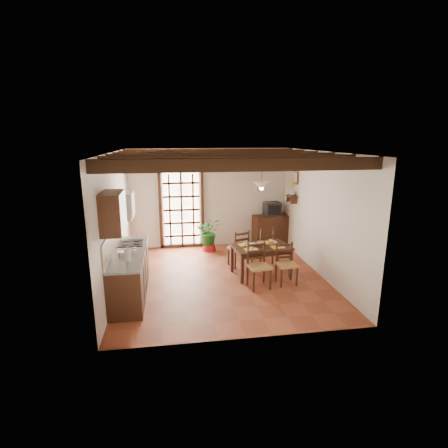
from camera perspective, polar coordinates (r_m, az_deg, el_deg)
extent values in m
plane|color=brown|center=(8.02, -0.27, -8.72)|extent=(5.00, 5.00, 0.00)
cube|color=silver|center=(10.02, -2.42, 4.23)|extent=(4.50, 0.02, 2.80)
cube|color=silver|center=(5.22, 3.82, -4.98)|extent=(4.50, 0.02, 2.80)
cube|color=silver|center=(7.60, -17.31, 0.45)|extent=(0.02, 5.00, 2.80)
cube|color=silver|center=(8.22, 15.43, 1.58)|extent=(0.02, 5.00, 2.80)
cube|color=white|center=(7.40, -0.30, 11.71)|extent=(4.50, 5.00, 0.02)
cube|color=black|center=(5.35, 3.10, 9.63)|extent=(4.50, 0.14, 0.20)
cube|color=black|center=(6.17, 1.47, 10.22)|extent=(4.50, 0.14, 0.20)
cube|color=black|center=(6.99, 0.23, 10.67)|extent=(4.50, 0.14, 0.20)
cube|color=black|center=(7.82, -0.76, 11.02)|extent=(4.50, 0.14, 0.20)
cube|color=black|center=(8.65, -1.56, 11.30)|extent=(4.50, 0.14, 0.20)
cube|color=black|center=(9.49, -2.22, 11.53)|extent=(4.50, 0.14, 0.20)
cube|color=white|center=(10.01, -6.95, 2.39)|extent=(1.01, 0.02, 2.11)
cube|color=#361D11|center=(9.80, -7.14, 8.87)|extent=(1.26, 0.10, 0.08)
cube|color=#361D11|center=(9.96, -10.33, 2.20)|extent=(0.08, 0.10, 2.28)
cube|color=#361D11|center=(10.00, -3.56, 2.45)|extent=(0.08, 0.10, 2.28)
cube|color=#361D11|center=(9.94, -6.93, 2.31)|extent=(1.01, 0.03, 2.02)
cube|color=#361D11|center=(7.27, -15.07, -7.93)|extent=(0.60, 2.20, 0.88)
cube|color=slate|center=(7.12, -15.30, -4.49)|extent=(0.64, 2.25, 0.04)
cube|color=tan|center=(7.09, -17.71, -2.79)|extent=(0.02, 2.20, 0.50)
cube|color=#361D11|center=(6.22, -17.68, 1.78)|extent=(0.35, 0.80, 0.70)
cube|color=white|center=(7.45, -16.04, 3.04)|extent=(0.38, 0.60, 0.50)
cube|color=silver|center=(7.50, -15.90, 1.02)|extent=(0.32, 0.55, 0.04)
cube|color=black|center=(7.63, -14.88, -3.02)|extent=(0.50, 0.55, 0.02)
cylinder|color=white|center=(6.55, -15.45, -4.91)|extent=(0.11, 0.11, 0.24)
cylinder|color=silver|center=(6.88, -16.38, -4.77)|extent=(0.14, 0.14, 0.10)
cube|color=black|center=(8.01, 6.08, -3.72)|extent=(1.37, 0.99, 0.05)
cube|color=black|center=(8.03, 6.06, -4.18)|extent=(1.24, 0.89, 0.09)
cube|color=black|center=(8.66, 8.68, -4.86)|extent=(0.07, 0.07, 0.65)
cube|color=black|center=(8.24, 1.31, -5.67)|extent=(0.07, 0.07, 0.65)
cube|color=black|center=(8.06, 10.84, -6.39)|extent=(0.07, 0.07, 0.65)
cube|color=black|center=(7.62, 2.97, -7.38)|extent=(0.07, 0.07, 0.65)
cube|color=#B0854B|center=(7.38, 5.74, -6.92)|extent=(0.49, 0.47, 0.05)
cube|color=#361D11|center=(7.46, 5.27, -4.74)|extent=(0.44, 0.10, 0.48)
cube|color=#361D11|center=(7.47, 5.70, -8.60)|extent=(0.47, 0.45, 0.47)
cube|color=#B0854B|center=(7.65, 10.18, -6.56)|extent=(0.43, 0.41, 0.05)
cube|color=#361D11|center=(7.72, 9.79, -4.59)|extent=(0.41, 0.06, 0.45)
cube|color=#361D11|center=(7.73, 10.11, -8.09)|extent=(0.41, 0.39, 0.44)
cube|color=#B0854B|center=(8.56, 2.35, -3.98)|extent=(0.53, 0.52, 0.05)
cube|color=#361D11|center=(8.35, 2.94, -2.78)|extent=(0.42, 0.17, 0.47)
cube|color=#361D11|center=(8.63, 2.34, -5.42)|extent=(0.50, 0.49, 0.46)
cube|color=#B0854B|center=(8.77, 6.29, -3.48)|extent=(0.56, 0.55, 0.05)
cube|color=#361D11|center=(8.57, 7.04, -2.25)|extent=(0.43, 0.20, 0.48)
cube|color=#361D11|center=(8.85, 6.25, -4.95)|extent=(0.54, 0.53, 0.47)
cube|color=yellow|center=(7.77, 4.17, -4.55)|extent=(0.29, 0.22, 0.01)
cube|color=yellow|center=(7.93, 8.67, -4.28)|extent=(0.29, 0.22, 0.01)
cube|color=yellow|center=(8.14, 3.54, -3.66)|extent=(0.29, 0.22, 0.01)
cube|color=yellow|center=(8.29, 7.85, -3.43)|extent=(0.29, 0.22, 0.01)
cylinder|color=olive|center=(8.01, 6.08, -3.65)|extent=(0.20, 0.20, 0.08)
imported|color=white|center=(7.96, 4.45, -3.44)|extent=(0.23, 0.23, 0.05)
cube|color=#361D11|center=(10.31, 7.74, -1.01)|extent=(1.11, 0.60, 0.90)
cube|color=black|center=(10.17, 7.86, 2.47)|extent=(0.48, 0.44, 0.39)
cube|color=black|center=(9.98, 8.19, 2.24)|extent=(0.36, 0.04, 0.29)
cube|color=white|center=(10.22, 6.01, 6.35)|extent=(0.25, 0.03, 0.32)
cone|color=maroon|center=(9.82, -2.44, -3.73)|extent=(0.39, 0.39, 0.24)
imported|color=#144C19|center=(9.69, -2.47, -1.14)|extent=(1.81, 1.56, 1.97)
cube|color=#361D11|center=(9.61, 11.02, 4.48)|extent=(0.20, 0.42, 0.03)
cube|color=#361D11|center=(9.47, 11.34, 3.77)|extent=(0.18, 0.03, 0.18)
cube|color=#361D11|center=(9.78, 10.66, 4.12)|extent=(0.18, 0.03, 0.18)
imported|color=#B2BFB2|center=(9.59, 11.05, 5.07)|extent=(0.15, 0.15, 0.15)
sphere|color=yellow|center=(9.57, 11.11, 6.31)|extent=(0.14, 0.14, 0.14)
cylinder|color=#144C19|center=(9.59, 11.07, 5.42)|extent=(0.01, 0.01, 0.28)
cube|color=brown|center=(9.57, 11.64, 7.43)|extent=(0.03, 0.32, 0.32)
cube|color=#C3B292|center=(9.57, 11.56, 7.43)|extent=(0.01, 0.26, 0.26)
cylinder|color=black|center=(7.76, 6.23, 9.14)|extent=(0.01, 0.01, 0.70)
cone|color=#FFEBCD|center=(7.80, 6.16, 6.43)|extent=(0.36, 0.36, 0.14)
sphere|color=#FFD88C|center=(7.81, 6.14, 5.85)|extent=(0.09, 0.09, 0.09)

